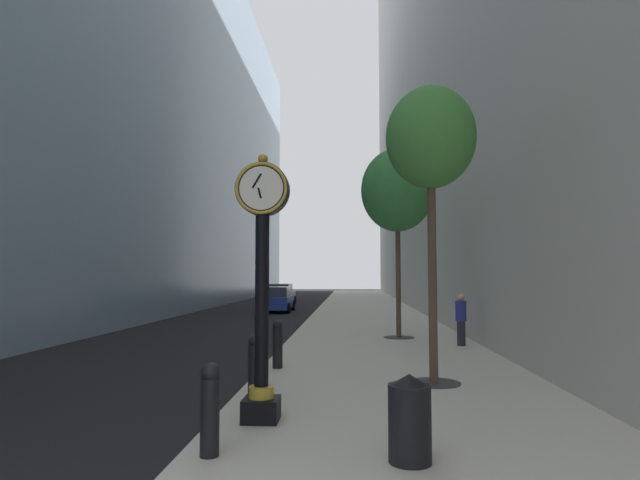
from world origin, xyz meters
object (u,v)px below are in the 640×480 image
(bollard_third, at_px, (278,343))
(street_clock, at_px, (262,273))
(car_blue_mid, at_px, (276,300))
(trash_bin, at_px, (410,417))
(pedestrian_walking, at_px, (461,318))
(street_tree_mid_near, at_px, (397,191))
(car_silver_near, at_px, (280,295))
(bollard_second, at_px, (255,365))
(street_tree_near, at_px, (431,141))
(bollard_nearest, at_px, (210,407))

(bollard_third, bearing_deg, street_clock, -85.28)
(bollard_third, bearing_deg, car_blue_mid, 98.10)
(trash_bin, relative_size, pedestrian_walking, 0.64)
(street_tree_mid_near, bearing_deg, pedestrian_walking, -48.55)
(street_tree_mid_near, relative_size, car_silver_near, 1.54)
(trash_bin, height_order, pedestrian_walking, pedestrian_walking)
(bollard_second, bearing_deg, car_blue_mid, 97.07)
(street_clock, relative_size, trash_bin, 3.97)
(car_silver_near, bearing_deg, pedestrian_walking, -69.45)
(bollard_second, xyz_separation_m, street_tree_near, (3.48, 1.51, 4.50))
(street_clock, height_order, bollard_second, street_clock)
(pedestrian_walking, height_order, car_silver_near, pedestrian_walking)
(bollard_nearest, relative_size, trash_bin, 1.10)
(bollard_nearest, xyz_separation_m, bollard_third, (0.00, 6.14, 0.00))
(bollard_second, relative_size, street_tree_mid_near, 0.17)
(street_clock, xyz_separation_m, bollard_second, (-0.38, 1.49, -1.68))
(street_clock, xyz_separation_m, street_tree_mid_near, (3.10, 10.87, 3.00))
(pedestrian_walking, bearing_deg, street_clock, -118.90)
(bollard_second, xyz_separation_m, trash_bin, (2.46, -3.15, -0.06))
(street_clock, xyz_separation_m, bollard_third, (-0.38, 4.56, -1.68))
(street_clock, distance_m, street_tree_near, 5.15)
(street_tree_mid_near, relative_size, trash_bin, 6.49)
(car_silver_near, bearing_deg, trash_bin, -79.84)
(bollard_third, relative_size, pedestrian_walking, 0.70)
(bollard_nearest, xyz_separation_m, bollard_second, (0.00, 3.07, 0.00))
(street_tree_mid_near, bearing_deg, car_blue_mid, 113.96)
(car_silver_near, bearing_deg, street_clock, -82.89)
(bollard_nearest, distance_m, bollard_third, 6.14)
(street_tree_mid_near, xyz_separation_m, car_silver_near, (-7.19, 21.92, -4.62))
(car_silver_near, bearing_deg, bollard_nearest, -83.84)
(pedestrian_walking, xyz_separation_m, car_blue_mid, (-8.22, 16.50, -0.23))
(pedestrian_walking, xyz_separation_m, car_silver_near, (-8.97, 23.94, -0.20))
(bollard_third, relative_size, trash_bin, 1.10)
(street_clock, relative_size, pedestrian_walking, 2.54)
(bollard_second, relative_size, car_blue_mid, 0.28)
(bollard_nearest, bearing_deg, bollard_third, 90.00)
(bollard_second, distance_m, trash_bin, 4.00)
(street_tree_near, distance_m, car_blue_mid, 23.69)
(street_clock, xyz_separation_m, car_blue_mid, (-3.33, 25.35, -1.64))
(bollard_third, xyz_separation_m, street_tree_mid_near, (3.48, 6.31, 4.68))
(bollard_nearest, relative_size, street_tree_near, 0.18)
(street_tree_near, height_order, pedestrian_walking, street_tree_near)
(street_clock, height_order, bollard_nearest, street_clock)
(bollard_second, bearing_deg, pedestrian_walking, 54.45)
(bollard_nearest, bearing_deg, car_silver_near, 96.16)
(car_blue_mid, bearing_deg, car_silver_near, 95.78)
(street_tree_near, relative_size, street_tree_mid_near, 0.92)
(trash_bin, bearing_deg, car_blue_mid, 101.35)
(bollard_third, distance_m, pedestrian_walking, 6.79)
(pedestrian_walking, bearing_deg, bollard_nearest, -116.76)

